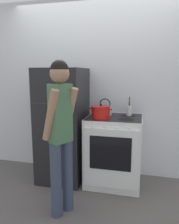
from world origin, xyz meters
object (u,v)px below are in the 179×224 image
Objects in this scene: refrigerator at (63,125)px; utensil_jar at (129,110)px; dutch_oven_pot at (101,112)px; stove_range at (114,150)px; tea_kettle at (105,110)px; person at (61,130)px.

utensil_jar is at bearing 9.57° from refrigerator.
refrigerator reaches higher than dutch_oven_pot.
tea_kettle is at bearing 134.10° from stove_range.
utensil_jar is (0.18, 0.16, 0.53)m from stove_range.
tea_kettle is 0.98m from person.
refrigerator is at bearing -165.81° from tea_kettle.
dutch_oven_pot is 0.26m from tea_kettle.
dutch_oven_pot is 0.73m from person.
tea_kettle is (0.57, 0.14, 0.21)m from refrigerator.
dutch_oven_pot is at bearing -148.14° from stove_range.
utensil_jar is 0.16× the size of person.
stove_range is (0.72, -0.01, -0.31)m from refrigerator.
utensil_jar is 1.13m from person.
stove_range is 3.21× the size of dutch_oven_pot.
person reaches higher than utensil_jar.
refrigerator is 1.69× the size of stove_range.
stove_range is 0.58m from utensil_jar.
dutch_oven_pot is 1.11× the size of utensil_jar.
tea_kettle is 0.95× the size of utensil_jar.
utensil_jar reaches higher than stove_range.
refrigerator is 0.96× the size of person.
person is (-0.45, -0.77, 0.46)m from stove_range.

